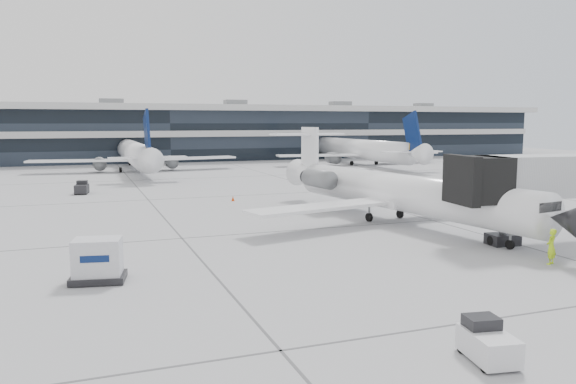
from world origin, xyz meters
name	(u,v)px	position (x,y,z in m)	size (l,w,h in m)	color
ground	(318,229)	(0.00, 0.00, 0.00)	(220.00, 220.00, 0.00)	#969699
terminal	(162,135)	(0.00, 82.00, 5.00)	(170.00, 22.00, 10.00)	black
bg_jet_center	(136,171)	(-8.00, 55.00, 0.00)	(32.00, 40.00, 9.60)	white
bg_jet_right	(359,164)	(32.00, 55.00, 0.00)	(32.00, 40.00, 9.60)	white
regional_jet	(395,191)	(6.77, 0.45, 2.50)	(25.36, 31.64, 7.32)	white
ramp_worker	(551,247)	(8.00, -14.04, 1.00)	(0.73, 0.48, 2.00)	#C8FF1A
baggage_tug	(487,342)	(-3.83, -23.09, 0.61)	(1.61, 2.33, 1.36)	silver
cargo_uld	(98,261)	(-15.64, -8.94, 1.06)	(2.90, 2.36, 2.11)	black
traffic_cone	(233,199)	(-2.17, 16.24, 0.24)	(0.45, 0.45, 0.50)	#E1420B
far_tug	(82,188)	(-16.24, 27.52, 0.63)	(1.62, 2.38, 1.41)	black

